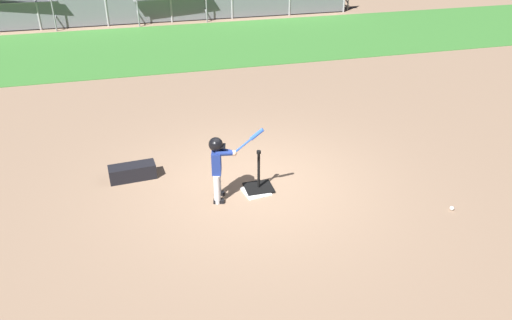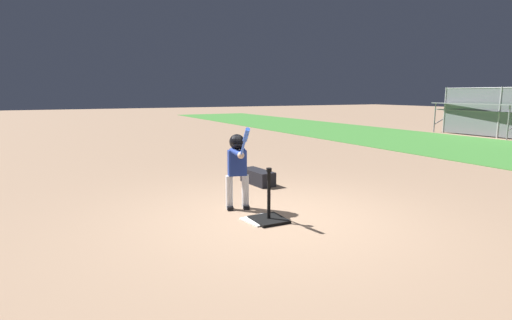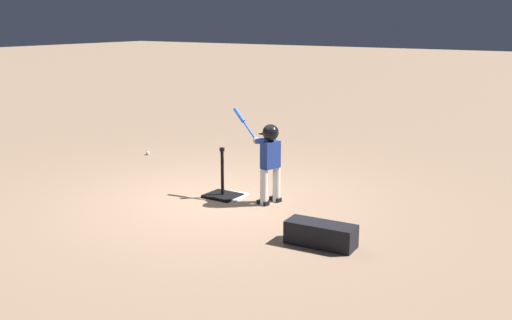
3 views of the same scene
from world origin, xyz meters
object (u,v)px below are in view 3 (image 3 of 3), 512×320
at_px(batter_child, 269,153).
at_px(baseball, 148,153).
at_px(batting_tee, 223,191).
at_px(equipment_bag, 321,234).

height_order(batter_child, baseball, batter_child).
distance_m(batting_tee, baseball, 3.30).
relative_size(baseball, equipment_bag, 0.09).
xyz_separation_m(batting_tee, batter_child, (-0.73, -0.14, 0.66)).
bearing_deg(equipment_bag, batting_tee, -28.38).
distance_m(batter_child, baseball, 3.98).
xyz_separation_m(baseball, equipment_bag, (-5.10, 2.43, 0.10)).
height_order(batting_tee, equipment_bag, batting_tee).
height_order(batter_child, equipment_bag, batter_child).
bearing_deg(batter_child, batting_tee, 11.00).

